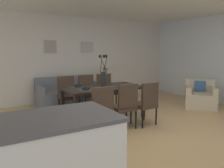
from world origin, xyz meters
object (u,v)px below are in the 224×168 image
object	(u,v)px
dining_chair_near_left	(100,108)
armchair	(200,97)
dining_chair_near_right	(68,93)
centerpiece_vase	(103,75)
table_lamp	(106,72)
dining_chair_far_right	(88,91)
bowl_near_right	(78,86)
framed_picture_left	(50,47)
framed_picture_center	(87,47)
sofa	(69,95)
dining_chair_far_left	(125,104)
dining_table	(103,90)
dining_chair_mid_right	(106,89)
dining_chair_mid_left	(146,102)
bowl_near_left	(86,88)
side_table	(106,92)

from	to	relation	value
dining_chair_near_left	armchair	size ratio (longest dim) A/B	0.81
dining_chair_near_right	centerpiece_vase	world-z (taller)	centerpiece_vase
armchair	table_lamp	bearing A→B (deg)	129.73
dining_chair_near_left	dining_chair_far_right	xyz separation A→B (m)	(0.56, 1.79, 0.00)
bowl_near_right	framed_picture_left	world-z (taller)	framed_picture_left
dining_chair_near_right	table_lamp	xyz separation A→B (m)	(1.58, 0.87, 0.38)
framed_picture_left	centerpiece_vase	bearing A→B (deg)	-74.79
dining_chair_far_right	framed_picture_center	size ratio (longest dim) A/B	2.20
sofa	dining_chair_far_left	bearing A→B (deg)	-84.34
dining_chair_near_left	table_lamp	distance (m)	3.09
dining_table	dining_chair_far_left	world-z (taller)	dining_chair_far_left
framed_picture_left	framed_picture_center	world-z (taller)	framed_picture_left
centerpiece_vase	dining_chair_near_right	bearing A→B (deg)	123.37
dining_chair_near_left	dining_chair_mid_right	size ratio (longest dim) A/B	1.00
dining_chair_far_left	dining_chair_far_right	bearing A→B (deg)	90.52
table_lamp	dining_chair_mid_right	bearing A→B (deg)	-118.89
dining_chair_far_right	table_lamp	bearing A→B (deg)	39.74
sofa	armchair	world-z (taller)	sofa
centerpiece_vase	table_lamp	size ratio (longest dim) A/B	1.44
dining_chair_mid_left	bowl_near_right	world-z (taller)	dining_chair_mid_left
dining_table	bowl_near_left	size ratio (longest dim) A/B	10.59
dining_chair_mid_left	dining_chair_near_left	bearing A→B (deg)	179.22
dining_chair_far_left	bowl_near_left	bearing A→B (deg)	131.36
dining_chair_far_left	bowl_near_left	size ratio (longest dim) A/B	5.41
dining_chair_near_right	dining_chair_mid_right	xyz separation A→B (m)	(1.12, 0.04, 0.00)
dining_chair_far_left	sofa	size ratio (longest dim) A/B	0.51
dining_chair_near_left	dining_chair_far_right	size ratio (longest dim) A/B	1.00
dining_table	sofa	distance (m)	1.75
dining_chair_mid_right	centerpiece_vase	bearing A→B (deg)	-121.73
dining_table	bowl_near_left	xyz separation A→B (m)	(-0.54, -0.22, 0.12)
centerpiece_vase	framed_picture_left	distance (m)	2.34
dining_chair_mid_right	bowl_near_right	distance (m)	1.32
dining_chair_far_right	centerpiece_vase	distance (m)	1.03
dining_chair_near_right	dining_chair_far_right	world-z (taller)	same
framed_picture_left	framed_picture_center	xyz separation A→B (m)	(1.18, 0.00, -0.00)
framed_picture_center	dining_chair_mid_left	bearing A→B (deg)	-91.30
side_table	framed_picture_left	world-z (taller)	framed_picture_left
sofa	table_lamp	xyz separation A→B (m)	(1.24, 0.04, 0.61)
dining_chair_far_left	dining_chair_far_right	size ratio (longest dim) A/B	1.00
table_lamp	dining_chair_mid_left	bearing A→B (deg)	-100.65
dining_chair_near_right	sofa	distance (m)	0.93
bowl_near_right	framed_picture_center	bearing A→B (deg)	60.00
dining_table	dining_chair_mid_left	world-z (taller)	dining_chair_mid_left
dining_chair_near_right	bowl_near_left	bearing A→B (deg)	-88.71
bowl_near_right	sofa	bearing A→B (deg)	78.04
dining_chair_near_right	table_lamp	distance (m)	1.85
dining_table	dining_chair_near_right	world-z (taller)	dining_chair_near_right
dining_chair_near_left	dining_chair_near_right	world-z (taller)	same
dining_chair_mid_right	dining_chair_far_right	bearing A→B (deg)	-179.55
bowl_near_left	side_table	size ratio (longest dim) A/B	0.33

